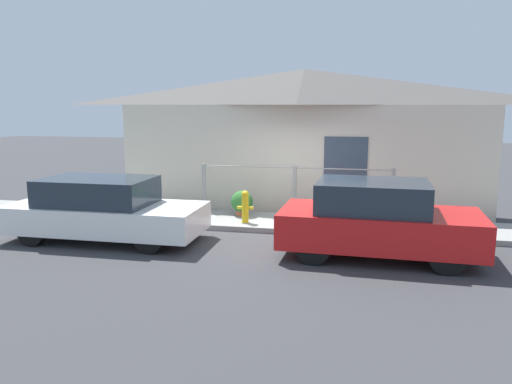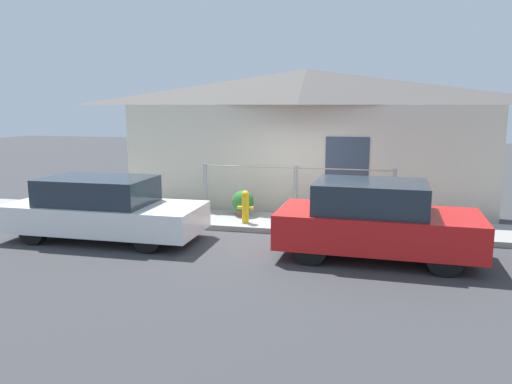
% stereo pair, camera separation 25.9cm
% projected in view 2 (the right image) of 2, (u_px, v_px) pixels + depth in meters
% --- Properties ---
extents(ground_plane, '(60.00, 60.00, 0.00)m').
position_uv_depth(ground_plane, '(284.00, 235.00, 11.26)').
color(ground_plane, '#38383A').
extents(sidewalk, '(24.00, 1.68, 0.12)m').
position_uv_depth(sidewalk, '(291.00, 224.00, 12.05)').
color(sidewalk, gray).
rests_on(sidewalk, ground_plane).
extents(house, '(10.23, 2.23, 3.86)m').
position_uv_depth(house, '(306.00, 97.00, 13.64)').
color(house, beige).
rests_on(house, ground_plane).
extents(fence, '(4.90, 0.10, 1.26)m').
position_uv_depth(fence, '(296.00, 188.00, 12.58)').
color(fence, '#999993').
rests_on(fence, sidewalk).
extents(car_left, '(4.20, 1.71, 1.36)m').
position_uv_depth(car_left, '(104.00, 209.00, 10.79)').
color(car_left, white).
rests_on(car_left, ground_plane).
extents(car_right, '(3.81, 1.86, 1.47)m').
position_uv_depth(car_right, '(375.00, 220.00, 9.46)').
color(car_right, red).
rests_on(car_right, ground_plane).
extents(fire_hydrant, '(0.38, 0.17, 0.77)m').
position_uv_depth(fire_hydrant, '(245.00, 206.00, 11.83)').
color(fire_hydrant, yellow).
rests_on(fire_hydrant, sidewalk).
extents(potted_plant_near_hydrant, '(0.56, 0.56, 0.64)m').
position_uv_depth(potted_plant_near_hydrant, '(243.00, 202.00, 12.60)').
color(potted_plant_near_hydrant, '#9E5638').
rests_on(potted_plant_near_hydrant, sidewalk).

